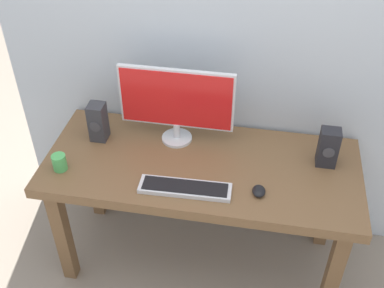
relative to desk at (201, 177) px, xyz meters
The scene contains 8 objects.
ground_plane 0.67m from the desk, ahead, with size 6.00×6.00×0.00m, color gray.
desk is the anchor object (origin of this frame).
monitor 0.42m from the desk, 132.25° to the left, with size 0.61×0.17×0.43m.
keyboard_primary 0.24m from the desk, 102.24° to the right, with size 0.46×0.13×0.03m.
mouse 0.37m from the desk, 29.05° to the right, with size 0.06×0.08×0.03m, color black.
speaker_right 0.67m from the desk, 10.10° to the left, with size 0.10×0.09×0.21m.
speaker_left 0.64m from the desk, 169.34° to the left, with size 0.09×0.10×0.22m.
coffee_mug 0.74m from the desk, 166.10° to the right, with size 0.07×0.07×0.09m, color #4CB259.
Camera 1 is at (0.28, -1.84, 2.39)m, focal length 44.20 mm.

